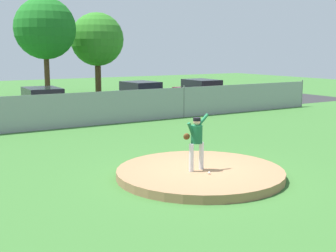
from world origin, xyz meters
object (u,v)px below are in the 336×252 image
(baseball, at_px, (209,173))
(parked_car_navy, at_px, (141,96))
(pitcher_youth, at_px, (196,138))
(parked_car_champagne, at_px, (43,103))
(traffic_cone_orange, at_px, (92,106))
(parked_car_burgundy, at_px, (201,92))

(baseball, distance_m, parked_car_navy, 15.84)
(pitcher_youth, bearing_deg, parked_car_champagne, 91.01)
(parked_car_navy, height_order, traffic_cone_orange, parked_car_navy)
(traffic_cone_orange, bearing_deg, pitcher_youth, -101.47)
(parked_car_navy, height_order, parked_car_champagne, parked_car_navy)
(parked_car_burgundy, height_order, parked_car_champagne, parked_car_burgundy)
(pitcher_youth, height_order, parked_car_champagne, pitcher_youth)
(pitcher_youth, xyz_separation_m, parked_car_burgundy, (10.72, 14.71, -0.38))
(pitcher_youth, distance_m, baseball, 1.04)
(traffic_cone_orange, bearing_deg, baseball, -100.84)
(parked_car_champagne, bearing_deg, parked_car_navy, 1.65)
(pitcher_youth, bearing_deg, baseball, -81.16)
(parked_car_navy, xyz_separation_m, parked_car_burgundy, (4.89, 0.48, -0.01))
(baseball, height_order, parked_car_burgundy, parked_car_burgundy)
(baseball, xyz_separation_m, parked_car_navy, (5.74, 14.75, 0.53))
(parked_car_navy, xyz_separation_m, parked_car_champagne, (-6.07, -0.17, -0.03))
(parked_car_navy, relative_size, parked_car_burgundy, 0.92)
(parked_car_navy, distance_m, parked_car_champagne, 6.07)
(baseball, xyz_separation_m, parked_car_burgundy, (10.64, 15.23, 0.52))
(parked_car_navy, relative_size, parked_car_champagne, 0.89)
(pitcher_youth, relative_size, parked_car_champagne, 0.34)
(pitcher_youth, xyz_separation_m, parked_car_champagne, (-0.25, 14.06, -0.40))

